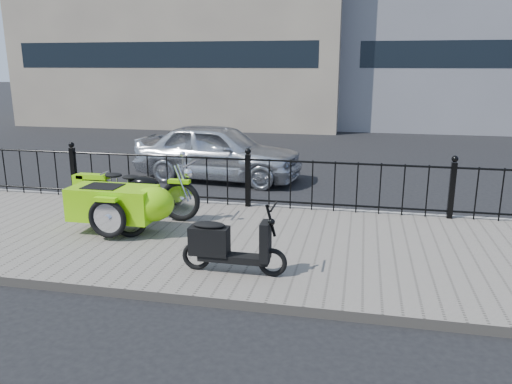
% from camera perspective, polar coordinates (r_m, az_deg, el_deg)
% --- Properties ---
extents(ground, '(120.00, 120.00, 0.00)m').
position_cam_1_polar(ground, '(8.00, -2.99, -4.96)').
color(ground, black).
rests_on(ground, ground).
extents(sidewalk, '(30.00, 3.80, 0.12)m').
position_cam_1_polar(sidewalk, '(7.53, -3.99, -5.76)').
color(sidewalk, slate).
rests_on(sidewalk, ground).
extents(curb, '(30.00, 0.10, 0.12)m').
position_cam_1_polar(curb, '(9.32, -0.71, -1.74)').
color(curb, gray).
rests_on(curb, ground).
extents(iron_fence, '(14.11, 0.11, 1.08)m').
position_cam_1_polar(iron_fence, '(9.05, -0.92, 1.23)').
color(iron_fence, black).
rests_on(iron_fence, sidewalk).
extents(motorcycle_sidecar, '(2.28, 1.48, 0.98)m').
position_cam_1_polar(motorcycle_sidecar, '(7.99, -14.42, -0.98)').
color(motorcycle_sidecar, black).
rests_on(motorcycle_sidecar, sidewalk).
extents(scooter, '(1.35, 0.39, 0.91)m').
position_cam_1_polar(scooter, '(6.22, -3.42, -6.11)').
color(scooter, black).
rests_on(scooter, sidewalk).
extents(spare_tire, '(0.56, 0.14, 0.55)m').
position_cam_1_polar(spare_tire, '(7.70, -14.29, -3.08)').
color(spare_tire, black).
rests_on(spare_tire, sidewalk).
extents(sedan_car, '(4.05, 1.95, 1.33)m').
position_cam_1_polar(sedan_car, '(11.70, -4.31, 4.62)').
color(sedan_car, silver).
rests_on(sedan_car, ground).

